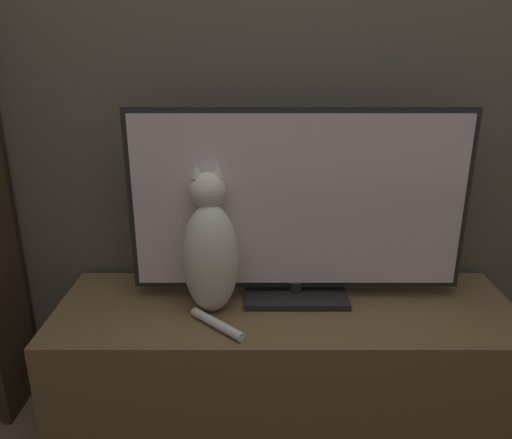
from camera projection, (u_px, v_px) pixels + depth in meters
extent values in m
cube|color=#60564C|center=(287.00, 34.00, 1.62)|extent=(4.80, 0.05, 2.60)
cube|color=brown|center=(286.00, 366.00, 1.70)|extent=(1.49, 0.50, 0.46)
cube|color=black|center=(297.00, 294.00, 1.68)|extent=(0.34, 0.20, 0.02)
cylinder|color=black|center=(297.00, 286.00, 1.67)|extent=(0.04, 0.04, 0.04)
cube|color=black|center=(299.00, 201.00, 1.58)|extent=(1.08, 0.02, 0.59)
cube|color=silver|center=(299.00, 203.00, 1.57)|extent=(1.04, 0.01, 0.55)
ellipsoid|color=silver|center=(212.00, 259.00, 1.54)|extent=(0.20, 0.19, 0.36)
ellipsoid|color=black|center=(210.00, 257.00, 1.60)|extent=(0.10, 0.07, 0.20)
sphere|color=silver|center=(209.00, 191.00, 1.50)|extent=(0.14, 0.14, 0.11)
cone|color=silver|center=(197.00, 170.00, 1.47)|extent=(0.04, 0.04, 0.04)
cone|color=silver|center=(218.00, 169.00, 1.48)|extent=(0.04, 0.04, 0.04)
cylinder|color=silver|center=(218.00, 324.00, 1.49)|extent=(0.17, 0.17, 0.03)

